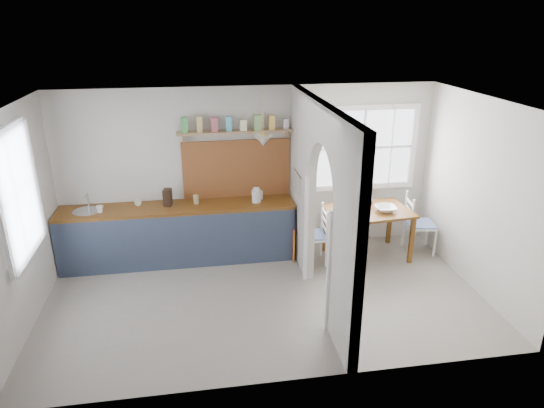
{
  "coord_description": "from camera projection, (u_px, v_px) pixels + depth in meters",
  "views": [
    {
      "loc": [
        -0.81,
        -5.56,
        3.55
      ],
      "look_at": [
        0.16,
        0.46,
        1.17
      ],
      "focal_mm": 32.0,
      "sensor_mm": 36.0,
      "label": 1
    }
  ],
  "objects": [
    {
      "name": "plate",
      "position": [
        346.0,
        214.0,
        7.23
      ],
      "size": [
        0.19,
        0.19,
        0.01
      ],
      "primitive_type": "cylinder",
      "rotation": [
        0.0,
        0.0,
        -0.3
      ],
      "color": "black",
      "rests_on": "dining_table"
    },
    {
      "name": "floor",
      "position": [
        265.0,
        298.0,
        6.52
      ],
      "size": [
        5.8,
        3.2,
        0.01
      ],
      "primitive_type": "cube",
      "color": "gray",
      "rests_on": "ground"
    },
    {
      "name": "knife_block",
      "position": [
        168.0,
        197.0,
        7.21
      ],
      "size": [
        0.14,
        0.17,
        0.25
      ],
      "primitive_type": "cube",
      "rotation": [
        0.0,
        0.0,
        -0.15
      ],
      "color": "#352619",
      "rests_on": "counter"
    },
    {
      "name": "backsplash",
      "position": [
        237.0,
        169.0,
        7.45
      ],
      "size": [
        1.65,
        0.03,
        0.9
      ],
      "primitive_type": "cube",
      "color": "brown",
      "rests_on": "walls"
    },
    {
      "name": "chair_left",
      "position": [
        312.0,
        235.0,
        7.34
      ],
      "size": [
        0.43,
        0.43,
        0.9
      ],
      "primitive_type": null,
      "rotation": [
        0.0,
        0.0,
        -1.63
      ],
      "color": "white",
      "rests_on": "floor"
    },
    {
      "name": "partition",
      "position": [
        319.0,
        193.0,
        6.15
      ],
      "size": [
        0.12,
        3.2,
        2.6
      ],
      "color": "beige",
      "rests_on": "floor"
    },
    {
      "name": "vase",
      "position": [
        366.0,
        200.0,
        7.47
      ],
      "size": [
        0.26,
        0.26,
        0.21
      ],
      "primitive_type": "imported",
      "rotation": [
        0.0,
        0.0,
        0.29
      ],
      "color": "#4E3451",
      "rests_on": "dining_table"
    },
    {
      "name": "chair_right",
      "position": [
        420.0,
        223.0,
        7.67
      ],
      "size": [
        0.5,
        0.5,
        0.95
      ],
      "primitive_type": null,
      "rotation": [
        0.0,
        0.0,
        1.41
      ],
      "color": "white",
      "rests_on": "floor"
    },
    {
      "name": "ceiling",
      "position": [
        264.0,
        104.0,
        5.58
      ],
      "size": [
        5.8,
        3.2,
        0.01
      ],
      "primitive_type": "cube",
      "color": "beige",
      "rests_on": "walls"
    },
    {
      "name": "nook_window",
      "position": [
        363.0,
        148.0,
        7.64
      ],
      "size": [
        1.76,
        0.1,
        1.3
      ],
      "primitive_type": null,
      "color": "white",
      "rests_on": "walls"
    },
    {
      "name": "sink",
      "position": [
        87.0,
        212.0,
        7.03
      ],
      "size": [
        0.4,
        0.4,
        0.02
      ],
      "primitive_type": "cylinder",
      "color": "silver",
      "rests_on": "counter"
    },
    {
      "name": "kitchen_window",
      "position": [
        15.0,
        195.0,
        5.5
      ],
      "size": [
        0.1,
        1.16,
        1.5
      ],
      "primitive_type": null,
      "color": "white",
      "rests_on": "walls"
    },
    {
      "name": "utensil_rail",
      "position": [
        298.0,
        173.0,
        6.91
      ],
      "size": [
        0.02,
        0.5,
        0.02
      ],
      "primitive_type": "cylinder",
      "rotation": [
        1.57,
        0.0,
        0.0
      ],
      "color": "silver",
      "rests_on": "partition"
    },
    {
      "name": "table_cup",
      "position": [
        361.0,
        211.0,
        7.22
      ],
      "size": [
        0.11,
        0.11,
        0.08
      ],
      "primitive_type": "imported",
      "rotation": [
        0.0,
        0.0,
        0.3
      ],
      "color": "#40703E",
      "rests_on": "dining_table"
    },
    {
      "name": "walls",
      "position": [
        265.0,
        209.0,
        6.05
      ],
      "size": [
        5.81,
        3.21,
        2.6
      ],
      "color": "beige",
      "rests_on": "floor"
    },
    {
      "name": "bowl",
      "position": [
        386.0,
        209.0,
        7.33
      ],
      "size": [
        0.33,
        0.33,
        0.08
      ],
      "primitive_type": "imported",
      "rotation": [
        0.0,
        0.0,
        -0.06
      ],
      "color": "white",
      "rests_on": "dining_table"
    },
    {
      "name": "shelf",
      "position": [
        236.0,
        128.0,
        7.13
      ],
      "size": [
        1.75,
        0.2,
        0.21
      ],
      "color": "#9B7458",
      "rests_on": "walls"
    },
    {
      "name": "dining_table",
      "position": [
        367.0,
        233.0,
        7.52
      ],
      "size": [
        1.32,
        0.94,
        0.78
      ],
      "primitive_type": null,
      "rotation": [
        0.0,
        0.0,
        0.09
      ],
      "color": "brown",
      "rests_on": "floor"
    },
    {
      "name": "pendant_lamp",
      "position": [
        263.0,
        141.0,
        6.92
      ],
      "size": [
        0.26,
        0.26,
        0.16
      ],
      "primitive_type": "cone",
      "color": "beige",
      "rests_on": "ceiling"
    },
    {
      "name": "mug_b",
      "position": [
        138.0,
        203.0,
        7.22
      ],
      "size": [
        0.14,
        0.14,
        0.09
      ],
      "primitive_type": "imported",
      "rotation": [
        0.0,
        0.0,
        -0.4
      ],
      "color": "#E7E9C8",
      "rests_on": "counter"
    },
    {
      "name": "jar",
      "position": [
        196.0,
        199.0,
        7.29
      ],
      "size": [
        0.1,
        0.1,
        0.14
      ],
      "primitive_type": "cylinder",
      "rotation": [
        0.0,
        0.0,
        -0.17
      ],
      "color": "tan",
      "rests_on": "counter"
    },
    {
      "name": "towel_magenta",
      "position": [
        293.0,
        245.0,
        7.4
      ],
      "size": [
        0.02,
        0.03,
        0.53
      ],
      "primitive_type": "cube",
      "color": "#AB1B4D",
      "rests_on": "counter"
    },
    {
      "name": "towel_orange",
      "position": [
        294.0,
        247.0,
        7.38
      ],
      "size": [
        0.02,
        0.03,
        0.55
      ],
      "primitive_type": "cube",
      "color": "orange",
      "rests_on": "counter"
    },
    {
      "name": "mug_a",
      "position": [
        100.0,
        209.0,
        6.97
      ],
      "size": [
        0.13,
        0.13,
        0.1
      ],
      "primitive_type": "imported",
      "rotation": [
        0.0,
        0.0,
        0.21
      ],
      "color": "white",
      "rests_on": "counter"
    },
    {
      "name": "kettle",
      "position": [
        256.0,
        195.0,
        7.34
      ],
      "size": [
        0.2,
        0.16,
        0.23
      ],
      "primitive_type": null,
      "rotation": [
        0.0,
        0.0,
        -0.08
      ],
      "color": "silver",
      "rests_on": "counter"
    },
    {
      "name": "counter",
      "position": [
        180.0,
        232.0,
        7.41
      ],
      "size": [
        3.5,
        0.6,
        0.9
      ],
      "color": "brown",
      "rests_on": "floor"
    }
  ]
}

